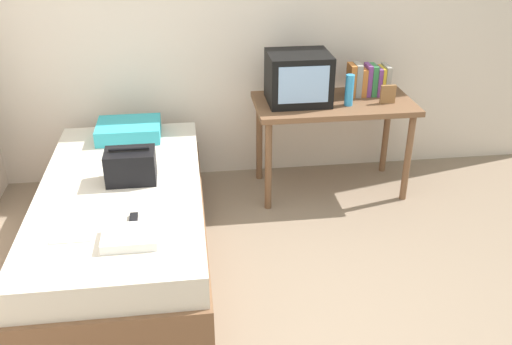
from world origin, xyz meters
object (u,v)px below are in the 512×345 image
Objects in this scene: picture_frame at (388,94)px; folded_towel at (130,237)px; tv at (298,78)px; water_bottle at (349,90)px; remote_dark at (133,221)px; bed at (124,222)px; magazine at (74,227)px; book_row at (368,80)px; handbag at (131,166)px; pillow at (129,130)px; desk at (333,113)px.

picture_frame is 0.48× the size of folded_towel.
tv is 1.96× the size of water_bottle.
remote_dark is (-1.47, -1.07, -0.31)m from water_bottle.
bed is 6.90× the size of magazine.
folded_towel is (0.11, -0.61, 0.29)m from bed.
bed is 2.06m from book_row.
handbag is at bearing -155.60° from book_row.
remote_dark reaches higher than bed.
tv is 1.27m from pillow.
desk reaches higher than pillow.
water_bottle is 1.85m from remote_dark.
tv reaches higher than picture_frame.
water_bottle is 0.75× the size of handbag.
magazine is at bearing 151.56° from folded_towel.
handbag is 0.51m from remote_dark.
handbag is at bearing 62.03° from magazine.
picture_frame reaches higher than handbag.
picture_frame is at bearing 31.36° from remote_dark.
picture_frame is at bearing 0.86° from water_bottle.
water_bottle is at bearing 31.25° from magazine.
bed is 1.71m from desk.
pillow is at bearing 95.21° from handbag.
folded_towel is (0.30, -0.16, 0.02)m from magazine.
picture_frame is (1.88, 0.64, 0.54)m from bed.
desk is at bearing 129.42° from water_bottle.
folded_towel is at bearing -144.78° from picture_frame.
water_bottle is (1.58, 0.63, 0.58)m from bed.
book_row is 1.01× the size of handbag.
tv is at bearing 50.31° from folded_towel.
water_bottle is at bearing -4.21° from pillow.
water_bottle is at bearing 40.10° from folded_towel.
tv is 0.37m from water_bottle.
pillow reaches higher than remote_dark.
book_row reaches higher than remote_dark.
remote_dark is at bearing -133.44° from tv.
magazine is at bearing -99.75° from pillow.
magazine is (-0.21, -1.20, -0.05)m from pillow.
magazine is at bearing -152.36° from picture_frame.
water_bottle is (0.08, -0.10, 0.20)m from desk.
tv reaches higher than pillow.
book_row is (0.20, 0.20, 0.00)m from water_bottle.
desk is 1.50m from pillow.
water_bottle is 1.63m from handbag.
bed is 1.80m from water_bottle.
book_row is 1.90m from handbag.
picture_frame is (0.37, -0.09, 0.16)m from desk.
bed is 0.53m from remote_dark.
water_bottle reaches higher than folded_towel.
picture_frame is at bearing -9.98° from tv.
book_row is at bearing 40.74° from folded_towel.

